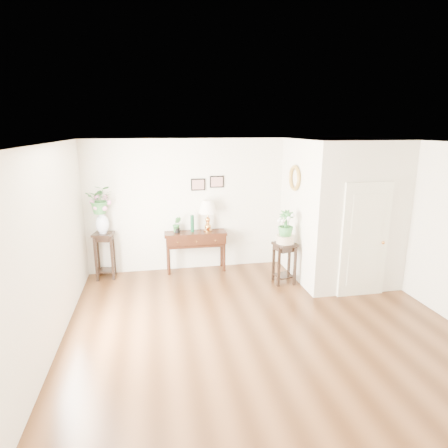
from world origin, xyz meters
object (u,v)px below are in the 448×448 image
object	(u,v)px
table_lamp	(208,215)
plant_stand_b	(284,263)
console_table	(196,251)
plant_stand_a	(105,256)

from	to	relation	value
table_lamp	plant_stand_b	xyz separation A→B (m)	(1.38, -0.99, -0.81)
console_table	plant_stand_b	size ratio (longest dim) A/B	1.58
table_lamp	plant_stand_b	distance (m)	1.88
console_table	plant_stand_a	xyz separation A→B (m)	(-1.87, -0.07, 0.04)
table_lamp	plant_stand_b	world-z (taller)	table_lamp
console_table	plant_stand_a	distance (m)	1.87
table_lamp	plant_stand_b	bearing A→B (deg)	-35.71
console_table	table_lamp	xyz separation A→B (m)	(0.27, 0.00, 0.78)
table_lamp	plant_stand_a	world-z (taller)	table_lamp
table_lamp	plant_stand_a	xyz separation A→B (m)	(-2.14, -0.07, -0.74)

